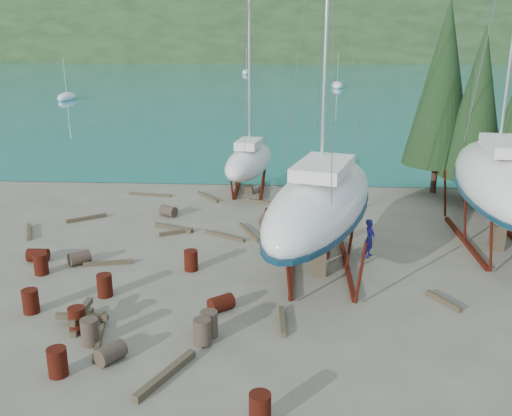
# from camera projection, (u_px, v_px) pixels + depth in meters

# --- Properties ---
(ground) EXTENTS (600.00, 600.00, 0.00)m
(ground) POSITION_uv_depth(u_px,v_px,m) (236.00, 283.00, 22.82)
(ground) COLOR #5D5649
(ground) RESTS_ON ground
(bay_water) EXTENTS (700.00, 700.00, 0.00)m
(bay_water) POSITION_uv_depth(u_px,v_px,m) (288.00, 47.00, 322.69)
(bay_water) COLOR #1B6D87
(bay_water) RESTS_ON ground
(far_hill) EXTENTS (800.00, 360.00, 110.00)m
(far_hill) POSITION_uv_depth(u_px,v_px,m) (288.00, 46.00, 327.45)
(far_hill) COLOR #1D3118
(far_hill) RESTS_ON ground
(far_house_left) EXTENTS (6.60, 5.60, 5.60)m
(far_house_left) POSITION_uv_depth(u_px,v_px,m) (120.00, 48.00, 206.28)
(far_house_left) COLOR beige
(far_house_left) RESTS_ON ground
(far_house_center) EXTENTS (6.60, 5.60, 5.60)m
(far_house_center) POSITION_uv_depth(u_px,v_px,m) (230.00, 49.00, 203.97)
(far_house_center) COLOR beige
(far_house_center) RESTS_ON ground
(far_house_right) EXTENTS (6.60, 5.60, 5.60)m
(far_house_right) POSITION_uv_depth(u_px,v_px,m) (371.00, 49.00, 201.09)
(far_house_right) COLOR beige
(far_house_right) RESTS_ON ground
(cypress_near_right) EXTENTS (3.60, 3.60, 10.00)m
(cypress_near_right) POSITION_uv_depth(u_px,v_px,m) (478.00, 103.00, 31.78)
(cypress_near_right) COLOR black
(cypress_near_right) RESTS_ON ground
(cypress_back_left) EXTENTS (4.14, 4.14, 11.50)m
(cypress_back_left) POSITION_uv_depth(u_px,v_px,m) (443.00, 84.00, 33.51)
(cypress_back_left) COLOR black
(cypress_back_left) RESTS_ON ground
(moored_boat_left) EXTENTS (2.00, 5.00, 6.05)m
(moored_boat_left) POSITION_uv_depth(u_px,v_px,m) (67.00, 97.00, 81.55)
(moored_boat_left) COLOR silver
(moored_boat_left) RESTS_ON ground
(moored_boat_mid) EXTENTS (2.00, 5.00, 6.05)m
(moored_boat_mid) POSITION_uv_depth(u_px,v_px,m) (337.00, 85.00, 98.28)
(moored_boat_mid) COLOR silver
(moored_boat_mid) RESTS_ON ground
(moored_boat_far) EXTENTS (2.00, 5.00, 6.05)m
(moored_boat_far) POSITION_uv_depth(u_px,v_px,m) (247.00, 72.00, 127.88)
(moored_boat_far) COLOR silver
(moored_boat_far) RESTS_ON ground
(large_sailboat_near) EXTENTS (6.55, 12.12, 18.34)m
(large_sailboat_near) POSITION_uv_depth(u_px,v_px,m) (321.00, 202.00, 23.42)
(large_sailboat_near) COLOR silver
(large_sailboat_near) RESTS_ON ground
(large_sailboat_far) EXTENTS (5.15, 12.63, 19.39)m
(large_sailboat_far) POSITION_uv_depth(u_px,v_px,m) (500.00, 179.00, 26.10)
(large_sailboat_far) COLOR silver
(large_sailboat_far) RESTS_ON ground
(small_sailboat_shore) EXTENTS (3.61, 7.62, 11.70)m
(small_sailboat_shore) POSITION_uv_depth(u_px,v_px,m) (249.00, 161.00, 35.23)
(small_sailboat_shore) COLOR silver
(small_sailboat_shore) RESTS_ON ground
(worker) EXTENTS (0.66, 0.76, 1.75)m
(worker) POSITION_uv_depth(u_px,v_px,m) (370.00, 238.00, 25.27)
(worker) COLOR navy
(worker) RESTS_ON ground
(drum_0) EXTENTS (0.58, 0.58, 0.88)m
(drum_0) POSITION_uv_depth(u_px,v_px,m) (31.00, 301.00, 20.37)
(drum_0) COLOR #4F180D
(drum_0) RESTS_ON ground
(drum_1) EXTENTS (0.97, 1.05, 0.58)m
(drum_1) POSITION_uv_depth(u_px,v_px,m) (111.00, 353.00, 17.40)
(drum_1) COLOR #2D2823
(drum_1) RESTS_ON ground
(drum_2) EXTENTS (0.90, 0.61, 0.58)m
(drum_2) POSITION_uv_depth(u_px,v_px,m) (38.00, 255.00, 24.92)
(drum_2) COLOR #4F180D
(drum_2) RESTS_ON ground
(drum_3) EXTENTS (0.58, 0.58, 0.88)m
(drum_3) POSITION_uv_depth(u_px,v_px,m) (58.00, 362.00, 16.65)
(drum_3) COLOR #4F180D
(drum_3) RESTS_ON ground
(drum_4) EXTENTS (1.00, 0.80, 0.58)m
(drum_4) POSITION_uv_depth(u_px,v_px,m) (274.00, 214.00, 30.49)
(drum_4) COLOR #4F180D
(drum_4) RESTS_ON ground
(drum_5) EXTENTS (0.58, 0.58, 0.88)m
(drum_5) POSITION_uv_depth(u_px,v_px,m) (202.00, 332.00, 18.30)
(drum_5) COLOR #2D2823
(drum_5) RESTS_ON ground
(drum_6) EXTENTS (0.97, 1.05, 0.58)m
(drum_6) POSITION_uv_depth(u_px,v_px,m) (319.00, 251.00, 25.33)
(drum_6) COLOR #4F180D
(drum_6) RESTS_ON ground
(drum_7) EXTENTS (0.58, 0.58, 0.88)m
(drum_7) POSITION_uv_depth(u_px,v_px,m) (260.00, 409.00, 14.60)
(drum_7) COLOR #4F180D
(drum_7) RESTS_ON ground
(drum_8) EXTENTS (0.58, 0.58, 0.88)m
(drum_8) POSITION_uv_depth(u_px,v_px,m) (41.00, 264.00, 23.58)
(drum_8) COLOR #4F180D
(drum_8) RESTS_ON ground
(drum_9) EXTENTS (1.05, 0.94, 0.58)m
(drum_9) POSITION_uv_depth(u_px,v_px,m) (169.00, 211.00, 30.93)
(drum_9) COLOR #2D2823
(drum_9) RESTS_ON ground
(drum_10) EXTENTS (0.58, 0.58, 0.88)m
(drum_10) POSITION_uv_depth(u_px,v_px,m) (105.00, 285.00, 21.63)
(drum_10) COLOR #4F180D
(drum_10) RESTS_ON ground
(drum_11) EXTENTS (0.70, 0.95, 0.58)m
(drum_11) POSITION_uv_depth(u_px,v_px,m) (266.00, 219.00, 29.59)
(drum_11) COLOR #2D2823
(drum_11) RESTS_ON ground
(drum_12) EXTENTS (1.05, 1.00, 0.58)m
(drum_12) POSITION_uv_depth(u_px,v_px,m) (221.00, 303.00, 20.54)
(drum_12) COLOR #4F180D
(drum_12) RESTS_ON ground
(drum_13) EXTENTS (0.58, 0.58, 0.88)m
(drum_13) POSITION_uv_depth(u_px,v_px,m) (77.00, 320.00, 19.08)
(drum_13) COLOR #4F180D
(drum_13) RESTS_ON ground
(drum_14) EXTENTS (0.58, 0.58, 0.88)m
(drum_14) POSITION_uv_depth(u_px,v_px,m) (191.00, 260.00, 23.96)
(drum_14) COLOR #4F180D
(drum_14) RESTS_ON ground
(drum_15) EXTENTS (1.05, 1.01, 0.58)m
(drum_15) POSITION_uv_depth(u_px,v_px,m) (79.00, 258.00, 24.60)
(drum_15) COLOR #2D2823
(drum_15) RESTS_ON ground
(drum_16) EXTENTS (0.58, 0.58, 0.88)m
(drum_16) POSITION_uv_depth(u_px,v_px,m) (90.00, 332.00, 18.31)
(drum_16) COLOR #2D2823
(drum_16) RESTS_ON ground
(drum_17) EXTENTS (0.58, 0.58, 0.88)m
(drum_17) POSITION_uv_depth(u_px,v_px,m) (209.00, 324.00, 18.81)
(drum_17) COLOR #2D2823
(drum_17) RESTS_ON ground
(timber_0) EXTENTS (2.68, 0.53, 0.14)m
(timber_0) POSITION_uv_depth(u_px,v_px,m) (150.00, 195.00, 34.79)
(timber_0) COLOR brown
(timber_0) RESTS_ON ground
(timber_1) EXTENTS (1.03, 1.51, 0.19)m
(timber_1) POSITION_uv_depth(u_px,v_px,m) (444.00, 301.00, 21.14)
(timber_1) COLOR brown
(timber_1) RESTS_ON ground
(timber_2) EXTENTS (1.86, 1.41, 0.19)m
(timber_2) POSITION_uv_depth(u_px,v_px,m) (87.00, 218.00, 30.39)
(timber_2) COLOR brown
(timber_2) RESTS_ON ground
(timber_3) EXTENTS (0.80, 3.07, 0.15)m
(timber_3) POSITION_uv_depth(u_px,v_px,m) (100.00, 335.00, 18.81)
(timber_3) COLOR brown
(timber_3) RESTS_ON ground
(timber_4) EXTENTS (1.61, 0.96, 0.17)m
(timber_4) POSITION_uv_depth(u_px,v_px,m) (176.00, 232.00, 28.33)
(timber_4) COLOR brown
(timber_4) RESTS_ON ground
(timber_6) EXTENTS (1.98, 1.06, 0.19)m
(timber_6) POSITION_uv_depth(u_px,v_px,m) (265.00, 203.00, 33.11)
(timber_6) COLOR brown
(timber_6) RESTS_ON ground
(timber_7) EXTENTS (0.29, 1.91, 0.17)m
(timber_7) POSITION_uv_depth(u_px,v_px,m) (282.00, 321.00, 19.71)
(timber_7) COLOR brown
(timber_7) RESTS_ON ground
(timber_8) EXTENTS (2.09, 1.12, 0.19)m
(timber_8) POSITION_uv_depth(u_px,v_px,m) (174.00, 228.00, 28.90)
(timber_8) COLOR brown
(timber_8) RESTS_ON ground
(timber_9) EXTENTS (1.55, 1.98, 0.15)m
(timber_9) POSITION_uv_depth(u_px,v_px,m) (208.00, 197.00, 34.33)
(timber_9) COLOR brown
(timber_9) RESTS_ON ground
(timber_10) EXTENTS (1.22, 2.47, 0.16)m
(timber_10) POSITION_uv_depth(u_px,v_px,m) (249.00, 232.00, 28.33)
(timber_10) COLOR brown
(timber_10) RESTS_ON ground
(timber_11) EXTENTS (2.14, 1.35, 0.15)m
(timber_11) POSITION_uv_depth(u_px,v_px,m) (224.00, 236.00, 27.84)
(timber_11) COLOR brown
(timber_11) RESTS_ON ground
(timber_12) EXTENTS (2.05, 0.63, 0.17)m
(timber_12) POSITION_uv_depth(u_px,v_px,m) (108.00, 263.00, 24.60)
(timber_12) COLOR brown
(timber_12) RESTS_ON ground
(timber_16) EXTENTS (1.38, 2.53, 0.23)m
(timber_16) POSITION_uv_depth(u_px,v_px,m) (166.00, 375.00, 16.60)
(timber_16) COLOR brown
(timber_16) RESTS_ON ground
(timber_17) EXTENTS (1.07, 2.13, 0.16)m
(timber_17) POSITION_uv_depth(u_px,v_px,m) (29.00, 232.00, 28.39)
(timber_17) COLOR brown
(timber_17) RESTS_ON ground
(timber_pile_fore) EXTENTS (1.80, 1.80, 0.60)m
(timber_pile_fore) POSITION_uv_depth(u_px,v_px,m) (82.00, 317.00, 19.56)
(timber_pile_fore) COLOR brown
(timber_pile_fore) RESTS_ON ground
(timber_pile_aft) EXTENTS (1.80, 1.80, 0.60)m
(timber_pile_aft) POSITION_uv_depth(u_px,v_px,m) (278.00, 226.00, 28.58)
(timber_pile_aft) COLOR brown
(timber_pile_aft) RESTS_ON ground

